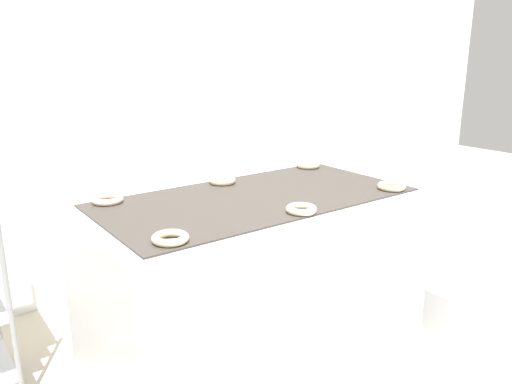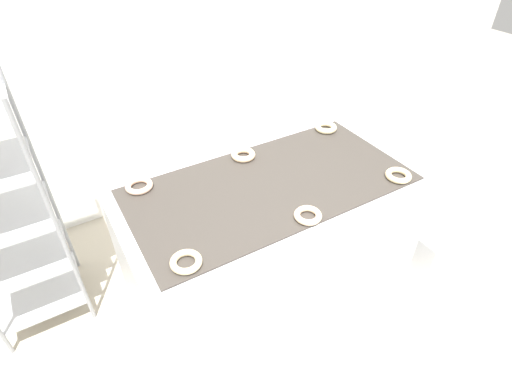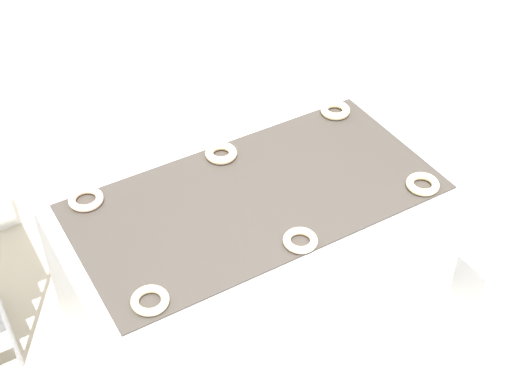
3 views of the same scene
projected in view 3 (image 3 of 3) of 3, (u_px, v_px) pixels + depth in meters
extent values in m
cube|color=silver|center=(256.00, 279.00, 3.17)|extent=(1.58, 0.83, 0.98)
cube|color=#38332D|center=(256.00, 196.00, 2.84)|extent=(1.46, 0.73, 0.01)
cube|color=#262628|center=(392.00, 266.00, 2.96)|extent=(0.12, 0.07, 0.10)
cube|color=silver|center=(480.00, 268.00, 3.67)|extent=(0.32, 0.32, 0.31)
torus|color=beige|center=(150.00, 300.00, 2.42)|extent=(0.13, 0.13, 0.03)
torus|color=beige|center=(300.00, 240.00, 2.63)|extent=(0.13, 0.13, 0.03)
torus|color=beige|center=(423.00, 184.00, 2.87)|extent=(0.13, 0.13, 0.03)
torus|color=beige|center=(86.00, 199.00, 2.80)|extent=(0.14, 0.14, 0.03)
torus|color=beige|center=(221.00, 153.00, 3.02)|extent=(0.14, 0.14, 0.04)
torus|color=beige|center=(335.00, 110.00, 3.25)|extent=(0.14, 0.14, 0.03)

